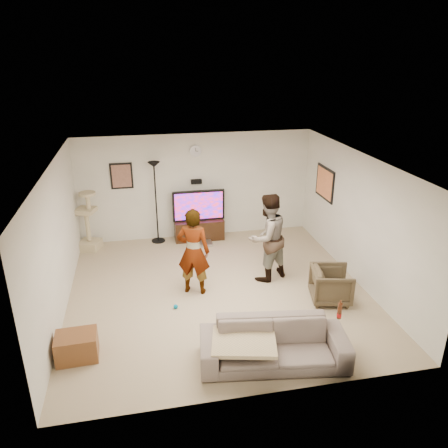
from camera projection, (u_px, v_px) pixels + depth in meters
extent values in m
cube|color=tan|center=(218.00, 291.00, 8.30)|extent=(5.50, 5.50, 0.02)
cube|color=white|center=(217.00, 161.00, 7.35)|extent=(5.50, 5.50, 0.02)
cube|color=beige|center=(196.00, 186.00, 10.33)|extent=(5.50, 0.04, 2.50)
cube|color=beige|center=(259.00, 315.00, 5.32)|extent=(5.50, 0.04, 2.50)
cube|color=beige|center=(57.00, 243.00, 7.32)|extent=(0.04, 5.50, 2.50)
cube|color=beige|center=(359.00, 219.00, 8.33)|extent=(0.04, 5.50, 2.50)
cylinder|color=silver|center=(195.00, 151.00, 9.98)|extent=(0.26, 0.04, 0.26)
cube|color=black|center=(196.00, 182.00, 10.22)|extent=(0.25, 0.10, 0.10)
cube|color=brown|center=(122.00, 176.00, 9.86)|extent=(0.42, 0.03, 0.52)
cube|color=#E47C49|center=(325.00, 183.00, 9.69)|extent=(0.03, 0.78, 0.62)
cube|color=black|center=(199.00, 229.00, 10.48)|extent=(1.17, 0.45, 0.49)
cube|color=#AFAFB5|center=(203.00, 244.00, 10.21)|extent=(0.40, 0.30, 0.07)
cube|color=black|center=(199.00, 205.00, 10.25)|extent=(1.23, 0.08, 0.73)
cube|color=red|center=(199.00, 206.00, 10.21)|extent=(1.13, 0.01, 0.64)
cylinder|color=black|center=(156.00, 203.00, 10.07)|extent=(0.32, 0.32, 1.93)
cube|color=tan|center=(87.00, 221.00, 9.76)|extent=(0.56, 0.56, 1.38)
imported|color=#9D9CA2|center=(193.00, 252.00, 7.96)|extent=(0.71, 0.58, 1.66)
imported|color=#374879|center=(267.00, 238.00, 8.43)|extent=(1.06, 0.96, 1.76)
imported|color=#72645F|center=(274.00, 344.00, 6.30)|extent=(2.22, 1.12, 0.62)
cube|color=#D0BA8B|center=(244.00, 342.00, 6.17)|extent=(1.03, 0.88, 0.06)
cylinder|color=#532612|center=(340.00, 311.00, 6.31)|extent=(0.06, 0.06, 0.25)
imported|color=#433827|center=(331.00, 285.00, 7.86)|extent=(0.83, 0.82, 0.64)
cube|color=brown|center=(77.00, 346.00, 6.43)|extent=(0.61, 0.47, 0.40)
sphere|color=#00709E|center=(176.00, 307.00, 7.71)|extent=(0.08, 0.08, 0.08)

